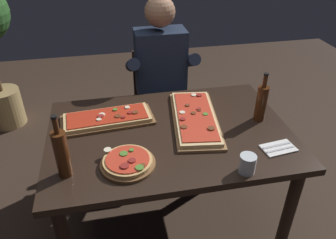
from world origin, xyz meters
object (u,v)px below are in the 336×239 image
Objects in this scene: dining_table at (170,144)px; tumbler_near_camera at (247,165)px; pizza_round_far at (128,162)px; wine_bottle_dark at (261,102)px; pizza_rectangular_left at (195,118)px; diner_chair at (159,98)px; seated_diner at (162,76)px; pizza_rectangular_front at (108,118)px; oil_bottle_amber at (62,153)px.

tumbler_near_camera is (0.30, -0.41, 0.14)m from dining_table.
wine_bottle_dark is at bearing 18.14° from pizza_round_far.
diner_chair is at bearing 96.43° from pizza_rectangular_left.
diner_chair is (-0.21, 1.27, -0.30)m from tumbler_near_camera.
pizza_round_far is 1.19m from diner_chair.
seated_diner reaches higher than dining_table.
wine_bottle_dark is 1.03m from diner_chair.
pizza_rectangular_front is (-0.35, 0.18, 0.12)m from dining_table.
diner_chair reaches higher than dining_table.
pizza_rectangular_left is 6.87× the size of tumbler_near_camera.
wine_bottle_dark is 1.17m from oil_bottle_amber.
oil_bottle_amber reaches higher than tumbler_near_camera.
pizza_round_far reaches higher than dining_table.
tumbler_near_camera is (0.65, -0.60, 0.02)m from pizza_rectangular_front.
oil_bottle_amber reaches higher than diner_chair.
pizza_rectangular_front is 1.85× the size of wine_bottle_dark.
oil_bottle_amber reaches higher than pizza_rectangular_front.
tumbler_near_camera reaches higher than pizza_rectangular_left.
pizza_rectangular_left is 0.82m from diner_chair.
oil_bottle_amber is at bearing -116.79° from pizza_rectangular_front.
dining_table is 4.54× the size of wine_bottle_dark.
oil_bottle_amber is at bearing -120.57° from diner_chair.
diner_chair is at bearing 72.19° from pizza_round_far.
pizza_rectangular_left is 1.99× the size of oil_bottle_amber.
pizza_rectangular_front is at bearing 137.44° from tumbler_near_camera.
tumbler_near_camera is (0.12, -0.50, 0.02)m from pizza_rectangular_left.
diner_chair is at bearing 59.43° from oil_bottle_amber.
diner_chair is (0.36, 1.11, -0.27)m from pizza_round_far.
pizza_round_far is 0.21× the size of seated_diner.
wine_bottle_dark reaches higher than pizza_round_far.
diner_chair is at bearing 99.47° from tumbler_near_camera.
pizza_round_far is at bearing 1.24° from oil_bottle_amber.
dining_table is 0.38m from pizza_round_far.
pizza_rectangular_left is at bearing 25.54° from dining_table.
tumbler_near_camera reaches higher than pizza_round_far.
pizza_rectangular_left is 0.56m from pizza_round_far.
dining_table is 1.61× the size of diner_chair.
tumbler_near_camera reaches higher than pizza_rectangular_front.
oil_bottle_amber is 0.25× the size of seated_diner.
wine_bottle_dark is (0.56, 0.02, 0.21)m from dining_table.
dining_table is 0.53m from tumbler_near_camera.
pizza_round_far is 2.88× the size of tumbler_near_camera.
oil_bottle_amber is 1.35m from diner_chair.
tumbler_near_camera is at bearing -75.94° from pizza_rectangular_left.
pizza_rectangular_left is 0.83m from oil_bottle_amber.
tumbler_near_camera is at bearing -54.11° from dining_table.
oil_bottle_amber is at bearing -178.76° from pizza_round_far.
dining_table is at bearing -96.85° from seated_diner.
seated_diner reaches higher than wine_bottle_dark.
dining_table is 2.10× the size of pizza_rectangular_left.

